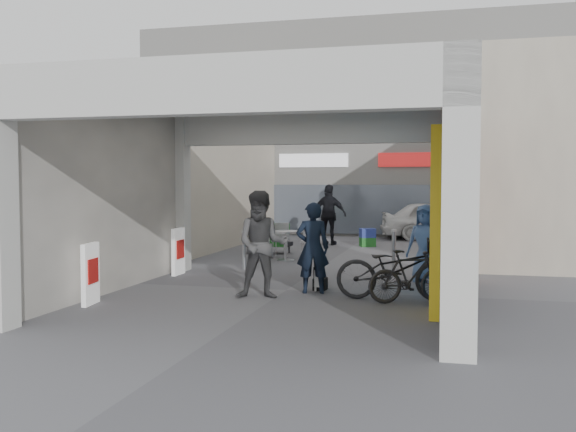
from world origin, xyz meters
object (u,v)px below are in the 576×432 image
(man_elderly, at_px, (426,243))
(man_with_dog, at_px, (313,248))
(cafe_set, at_px, (284,247))
(man_back_turned, at_px, (262,245))
(produce_stand, at_px, (269,242))
(bicycle_rear, at_px, (411,276))
(man_crates, at_px, (329,215))
(bicycle_front, at_px, (396,269))
(white_van, at_px, (439,220))
(border_collie, at_px, (319,278))

(man_elderly, bearing_deg, man_with_dog, -119.03)
(cafe_set, height_order, man_back_turned, man_back_turned)
(man_with_dog, relative_size, man_elderly, 1.05)
(produce_stand, height_order, bicycle_rear, bicycle_rear)
(man_elderly, distance_m, man_crates, 7.72)
(bicycle_front, xyz_separation_m, white_van, (0.53, 12.02, 0.15))
(bicycle_front, distance_m, white_van, 12.03)
(white_van, bearing_deg, man_elderly, 167.99)
(border_collie, bearing_deg, cafe_set, 115.10)
(produce_stand, bearing_deg, border_collie, -74.68)
(man_back_turned, xyz_separation_m, white_van, (2.77, 12.39, -0.25))
(man_back_turned, xyz_separation_m, man_elderly, (2.66, 2.53, -0.15))
(man_elderly, bearing_deg, produce_stand, 153.65)
(border_collie, height_order, man_crates, man_crates)
(man_elderly, relative_size, white_van, 0.39)
(white_van, bearing_deg, border_collie, 158.90)
(man_crates, bearing_deg, bicycle_front, 117.69)
(bicycle_rear, bearing_deg, white_van, -24.77)
(border_collie, xyz_separation_m, man_back_turned, (-0.81, -0.97, 0.68))
(cafe_set, xyz_separation_m, white_van, (3.81, 6.86, 0.36))
(cafe_set, distance_m, bicycle_front, 6.11)
(produce_stand, xyz_separation_m, man_elderly, (4.44, -4.23, 0.45))
(cafe_set, bearing_deg, bicycle_front, -57.56)
(border_collie, distance_m, man_crates, 8.70)
(bicycle_front, bearing_deg, man_elderly, -15.15)
(man_back_turned, height_order, bicycle_front, man_back_turned)
(cafe_set, relative_size, man_back_turned, 0.81)
(produce_stand, relative_size, white_van, 0.31)
(man_back_turned, height_order, man_crates, man_crates)
(man_elderly, xyz_separation_m, bicycle_rear, (-0.15, -2.36, -0.34))
(produce_stand, xyz_separation_m, man_with_dog, (2.52, -6.06, 0.49))
(man_elderly, distance_m, bicycle_front, 2.21)
(man_elderly, bearing_deg, bicycle_rear, -76.31)
(man_with_dog, bearing_deg, cafe_set, -84.08)
(border_collie, xyz_separation_m, white_van, (1.96, 11.41, 0.44))
(cafe_set, height_order, produce_stand, cafe_set)
(man_with_dog, relative_size, man_crates, 0.85)
(white_van, bearing_deg, man_with_dog, 158.79)
(man_back_turned, bearing_deg, bicycle_rear, -7.91)
(produce_stand, bearing_deg, bicycle_rear, -65.76)
(cafe_set, relative_size, man_elderly, 0.96)
(man_elderly, relative_size, bicycle_front, 0.78)
(cafe_set, xyz_separation_m, border_collie, (1.85, -4.55, -0.08))
(border_collie, xyz_separation_m, bicycle_front, (1.43, -0.60, 0.29))
(man_crates, bearing_deg, man_elderly, 125.38)
(man_elderly, height_order, man_crates, man_crates)
(man_crates, bearing_deg, cafe_set, 94.04)
(man_crates, xyz_separation_m, bicycle_rear, (3.09, -9.37, -0.52))
(man_crates, bearing_deg, bicycle_rear, 118.84)
(produce_stand, distance_m, man_crates, 3.09)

